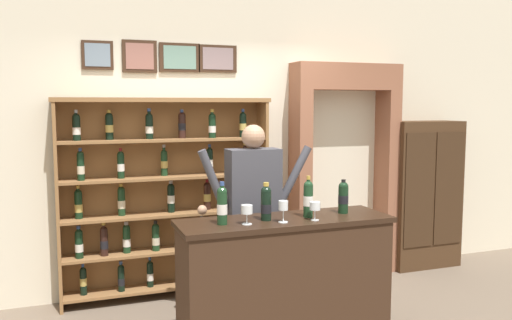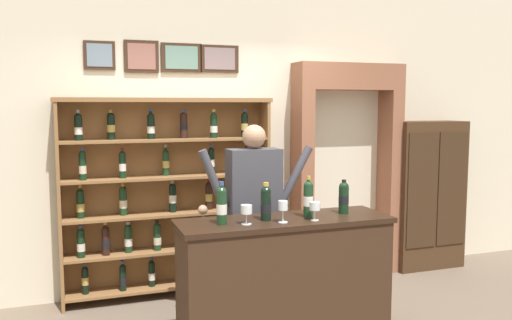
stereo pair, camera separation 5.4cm
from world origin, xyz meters
TOP-DOWN VIEW (x-y plane):
  - back_wall at (-0.00, 1.57)m, footprint 12.00×0.19m
  - wine_shelf at (-0.47, 1.36)m, footprint 2.02×0.29m
  - archway_doorway at (1.47, 1.45)m, footprint 1.21×0.45m
  - side_cabinet at (2.47, 1.32)m, footprint 0.83×0.41m
  - tasting_counter at (0.19, -0.00)m, footprint 1.65×0.52m
  - shopkeeper at (0.13, 0.53)m, footprint 1.04×0.22m
  - tasting_bottle_chianti at (-0.31, -0.03)m, footprint 0.08×0.08m
  - tasting_bottle_bianco at (0.04, -0.01)m, footprint 0.08×0.08m
  - tasting_bottle_vin_santo at (0.38, -0.02)m, footprint 0.07×0.07m
  - tasting_bottle_brunello at (0.71, 0.02)m, footprint 0.08×0.08m
  - wine_glass_right at (0.13, -0.12)m, footprint 0.07×0.07m
  - wine_glass_center at (-0.14, -0.09)m, footprint 0.08×0.08m
  - wine_glass_left at (0.38, -0.14)m, footprint 0.08×0.08m

SIDE VIEW (x-z plane):
  - tasting_counter at x=0.19m, z-range 0.00..0.99m
  - side_cabinet at x=2.47m, z-range 0.00..1.67m
  - wine_shelf at x=-0.47m, z-range 0.05..1.97m
  - shopkeeper at x=0.13m, z-range 0.20..1.89m
  - wine_glass_center at x=-0.14m, z-range 1.03..1.17m
  - wine_glass_left at x=0.38m, z-range 1.03..1.17m
  - wine_glass_right at x=0.13m, z-range 1.03..1.19m
  - tasting_bottle_brunello at x=0.71m, z-range 0.99..1.26m
  - tasting_bottle_bianco at x=0.04m, z-range 0.98..1.27m
  - tasting_bottle_chianti at x=-0.31m, z-range 0.98..1.29m
  - tasting_bottle_vin_santo at x=0.38m, z-range 0.98..1.30m
  - archway_doorway at x=1.47m, z-range 0.15..2.43m
  - back_wall at x=0.00m, z-range 0.00..3.12m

